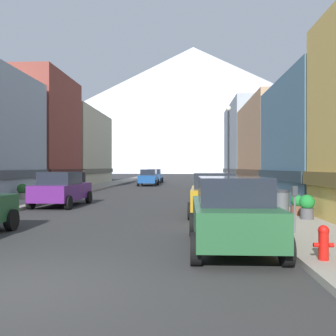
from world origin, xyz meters
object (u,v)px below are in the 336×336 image
object	(u,v)px
trash_bin_right	(282,203)
potted_plant_0	(22,191)
pedestrian_0	(83,180)
pedestrian_1	(228,180)
car_right_0	(232,213)
potted_plant_1	(307,206)
parking_meter_near	(295,203)
car_right_1	(213,194)
streetlamp_right	(228,137)
car_driving_1	(148,177)
car_left_1	(62,189)
car_driving_0	(154,176)
potted_plant_2	(297,205)
fire_hydrant_near	(324,241)

from	to	relation	value
trash_bin_right	potted_plant_0	xyz separation A→B (m)	(-13.35, 6.90, -0.04)
pedestrian_0	pedestrian_1	size ratio (longest dim) A/B	1.07
car_right_0	potted_plant_1	bearing A→B (deg)	54.55
trash_bin_right	parking_meter_near	bearing A→B (deg)	-98.60
car_right_1	pedestrian_0	size ratio (longest dim) A/B	2.74
potted_plant_1	streetlamp_right	distance (m)	11.58
car_right_0	streetlamp_right	bearing A→B (deg)	84.27
potted_plant_1	pedestrian_0	distance (m)	22.60
car_right_0	pedestrian_1	bearing A→B (deg)	84.25
potted_plant_0	pedestrian_0	xyz separation A→B (m)	(0.75, 10.38, 0.29)
potted_plant_0	potted_plant_1	distance (m)	16.09
car_right_1	car_driving_1	world-z (taller)	same
car_driving_1	trash_bin_right	world-z (taller)	car_driving_1
car_left_1	potted_plant_0	xyz separation A→B (m)	(-3.20, 2.49, -0.29)
trash_bin_right	streetlamp_right	size ratio (longest dim) A/B	0.17
pedestrian_0	potted_plant_0	bearing A→B (deg)	-94.13
car_right_0	car_driving_0	size ratio (longest dim) A/B	1.00
car_driving_0	trash_bin_right	xyz separation A→B (m)	(7.95, -33.73, -0.26)
pedestrian_1	streetlamp_right	xyz separation A→B (m)	(-0.90, -8.88, 3.14)
trash_bin_right	pedestrian_0	bearing A→B (deg)	126.09
car_left_1	potted_plant_2	bearing A→B (deg)	-21.18
parking_meter_near	car_driving_1	bearing A→B (deg)	103.55
fire_hydrant_near	trash_bin_right	bearing A→B (deg)	82.81
car_driving_0	fire_hydrant_near	distance (m)	41.47
car_right_0	streetlamp_right	world-z (taller)	streetlamp_right
car_driving_1	pedestrian_0	world-z (taller)	car_driving_1
car_right_0	trash_bin_right	bearing A→B (deg)	65.20
car_right_0	car_driving_1	bearing A→B (deg)	99.57
car_driving_1	fire_hydrant_near	xyz separation A→B (m)	(7.05, -33.66, -0.37)
parking_meter_near	pedestrian_1	world-z (taller)	pedestrian_1
car_left_1	potted_plant_1	size ratio (longest dim) A/B	5.05
fire_hydrant_near	potted_plant_1	world-z (taller)	potted_plant_1
potted_plant_0	pedestrian_0	bearing A→B (deg)	85.87
pedestrian_0	potted_plant_1	bearing A→B (deg)	-54.11
car_left_1	car_right_1	bearing A→B (deg)	-22.84
car_right_1	potted_plant_1	bearing A→B (deg)	-34.92
potted_plant_0	potted_plant_2	xyz separation A→B (m)	(14.00, -6.68, -0.08)
car_driving_1	pedestrian_0	distance (m)	10.34
potted_plant_1	potted_plant_2	bearing A→B (deg)	90.00
trash_bin_right	potted_plant_1	bearing A→B (deg)	-57.60
potted_plant_2	pedestrian_0	xyz separation A→B (m)	(-13.25, 17.06, 0.37)
potted_plant_0	potted_plant_2	bearing A→B (deg)	-25.50
car_left_1	parking_meter_near	world-z (taller)	car_left_1
car_driving_0	streetlamp_right	xyz separation A→B (m)	(6.95, -23.80, 3.09)
potted_plant_1	pedestrian_1	distance (m)	19.85
parking_meter_near	streetlamp_right	bearing A→B (deg)	91.65
car_driving_1	streetlamp_right	xyz separation A→B (m)	(6.95, -16.59, 3.09)
car_right_0	streetlamp_right	distance (m)	15.83
pedestrian_0	car_driving_0	bearing A→B (deg)	74.21
car_left_1	potted_plant_2	distance (m)	11.59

